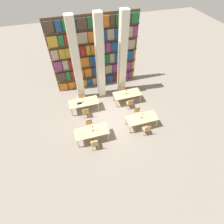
{
  "coord_description": "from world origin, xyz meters",
  "views": [
    {
      "loc": [
        -2.31,
        -7.82,
        9.19
      ],
      "look_at": [
        0.0,
        -0.13,
        0.7
      ],
      "focal_mm": 28.0,
      "sensor_mm": 36.0,
      "label": 1
    }
  ],
  "objects": [
    {
      "name": "bookshelf_bank",
      "position": [
        0.02,
        4.06,
        2.71
      ],
      "size": [
        6.47,
        0.35,
        5.5
      ],
      "color": "brown",
      "rests_on": "ground_plane"
    },
    {
      "name": "chair_3",
      "position": [
        1.71,
        -0.51,
        0.48
      ],
      "size": [
        0.42,
        0.4,
        0.88
      ],
      "rotation": [
        0.0,
        0.0,
        3.14
      ],
      "color": "tan",
      "rests_on": "ground_plane"
    },
    {
      "name": "chair_7",
      "position": [
        1.55,
        2.0,
        0.48
      ],
      "size": [
        0.42,
        0.4,
        0.88
      ],
      "rotation": [
        0.0,
        0.0,
        3.14
      ],
      "color": "tan",
      "rests_on": "ground_plane"
    },
    {
      "name": "chair_1",
      "position": [
        -1.65,
        -0.63,
        0.48
      ],
      "size": [
        0.42,
        0.4,
        0.88
      ],
      "rotation": [
        0.0,
        0.0,
        3.14
      ],
      "color": "tan",
      "rests_on": "ground_plane"
    },
    {
      "name": "reading_table_0",
      "position": [
        -1.66,
        -1.37,
        0.69
      ],
      "size": [
        2.04,
        0.91,
        0.78
      ],
      "color": "tan",
      "rests_on": "ground_plane"
    },
    {
      "name": "pillar_left",
      "position": [
        -1.62,
        2.7,
        3.0
      ],
      "size": [
        0.51,
        0.51,
        6.0
      ],
      "color": "silver",
      "rests_on": "ground_plane"
    },
    {
      "name": "pillar_center",
      "position": [
        0.0,
        2.7,
        3.0
      ],
      "size": [
        0.51,
        0.51,
        6.0
      ],
      "color": "silver",
      "rests_on": "ground_plane"
    },
    {
      "name": "chair_2",
      "position": [
        1.71,
        -1.99,
        0.48
      ],
      "size": [
        0.42,
        0.4,
        0.88
      ],
      "color": "tan",
      "rests_on": "ground_plane"
    },
    {
      "name": "chair_0",
      "position": [
        -1.65,
        -2.11,
        0.48
      ],
      "size": [
        0.42,
        0.4,
        0.88
      ],
      "color": "tan",
      "rests_on": "ground_plane"
    },
    {
      "name": "reading_table_1",
      "position": [
        1.68,
        -1.25,
        0.69
      ],
      "size": [
        2.04,
        0.91,
        0.78
      ],
      "color": "tan",
      "rests_on": "ground_plane"
    },
    {
      "name": "desk_lamp_0",
      "position": [
        -1.56,
        -1.36,
        1.09
      ],
      "size": [
        0.14,
        0.14,
        0.47
      ],
      "color": "brown",
      "rests_on": "reading_table_0"
    },
    {
      "name": "reading_table_3",
      "position": [
        1.59,
        1.27,
        0.69
      ],
      "size": [
        2.04,
        0.91,
        0.78
      ],
      "color": "tan",
      "rests_on": "ground_plane"
    },
    {
      "name": "chair_6",
      "position": [
        1.55,
        0.53,
        0.48
      ],
      "size": [
        0.42,
        0.4,
        0.88
      ],
      "color": "tan",
      "rests_on": "ground_plane"
    },
    {
      "name": "pillar_right",
      "position": [
        1.62,
        2.7,
        3.0
      ],
      "size": [
        0.51,
        0.51,
        6.0
      ],
      "color": "silver",
      "rests_on": "ground_plane"
    },
    {
      "name": "desk_lamp_2",
      "position": [
        -1.7,
        1.33,
        1.1
      ],
      "size": [
        0.14,
        0.14,
        0.48
      ],
      "color": "brown",
      "rests_on": "reading_table_2"
    },
    {
      "name": "laptop",
      "position": [
        -1.96,
        1.05,
        0.82
      ],
      "size": [
        0.32,
        0.22,
        0.21
      ],
      "color": "silver",
      "rests_on": "reading_table_2"
    },
    {
      "name": "desk_lamp_1",
      "position": [
        1.66,
        -1.25,
        1.05
      ],
      "size": [
        0.14,
        0.14,
        0.41
      ],
      "color": "brown",
      "rests_on": "reading_table_1"
    },
    {
      "name": "desk_lamp_3",
      "position": [
        1.51,
        1.29,
        1.03
      ],
      "size": [
        0.14,
        0.14,
        0.39
      ],
      "color": "brown",
      "rests_on": "reading_table_3"
    },
    {
      "name": "chair_5",
      "position": [
        -1.67,
        2.05,
        0.48
      ],
      "size": [
        0.42,
        0.4,
        0.88
      ],
      "rotation": [
        0.0,
        0.0,
        3.14
      ],
      "color": "tan",
      "rests_on": "ground_plane"
    },
    {
      "name": "reading_table_2",
      "position": [
        -1.65,
        1.31,
        0.69
      ],
      "size": [
        2.04,
        0.91,
        0.78
      ],
      "color": "tan",
      "rests_on": "ground_plane"
    },
    {
      "name": "ground_plane",
      "position": [
        0.0,
        0.0,
        0.0
      ],
      "size": [
        40.0,
        40.0,
        0.0
      ],
      "primitive_type": "plane",
      "color": "gray"
    },
    {
      "name": "chair_4",
      "position": [
        -1.67,
        0.57,
        0.48
      ],
      "size": [
        0.42,
        0.4,
        0.88
      ],
      "color": "tan",
      "rests_on": "ground_plane"
    }
  ]
}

